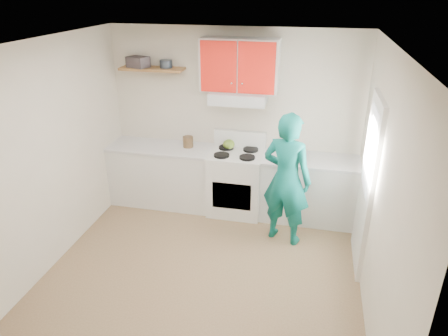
% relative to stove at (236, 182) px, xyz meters
% --- Properties ---
extents(floor, '(3.80, 3.80, 0.00)m').
position_rel_stove_xyz_m(floor, '(-0.10, -1.57, -0.46)').
color(floor, brown).
rests_on(floor, ground).
extents(ceiling, '(3.60, 3.80, 0.04)m').
position_rel_stove_xyz_m(ceiling, '(-0.10, -1.57, 2.14)').
color(ceiling, white).
rests_on(ceiling, floor).
extents(back_wall, '(3.60, 0.04, 2.60)m').
position_rel_stove_xyz_m(back_wall, '(-0.10, 0.32, 0.84)').
color(back_wall, beige).
rests_on(back_wall, floor).
extents(front_wall, '(3.60, 0.04, 2.60)m').
position_rel_stove_xyz_m(front_wall, '(-0.10, -3.47, 0.84)').
color(front_wall, beige).
rests_on(front_wall, floor).
extents(left_wall, '(0.04, 3.80, 2.60)m').
position_rel_stove_xyz_m(left_wall, '(-1.90, -1.57, 0.84)').
color(left_wall, beige).
rests_on(left_wall, floor).
extents(right_wall, '(0.04, 3.80, 2.60)m').
position_rel_stove_xyz_m(right_wall, '(1.70, -1.57, 0.84)').
color(right_wall, beige).
rests_on(right_wall, floor).
extents(door, '(0.05, 0.85, 2.05)m').
position_rel_stove_xyz_m(door, '(1.68, -0.88, 0.56)').
color(door, white).
rests_on(door, floor).
extents(door_glass, '(0.01, 0.55, 0.95)m').
position_rel_stove_xyz_m(door_glass, '(1.65, -0.88, 0.99)').
color(door_glass, white).
rests_on(door_glass, door).
extents(counter_left, '(1.52, 0.60, 0.90)m').
position_rel_stove_xyz_m(counter_left, '(-1.14, 0.02, -0.01)').
color(counter_left, silver).
rests_on(counter_left, floor).
extents(counter_right, '(1.32, 0.60, 0.90)m').
position_rel_stove_xyz_m(counter_right, '(1.04, 0.02, -0.01)').
color(counter_right, silver).
rests_on(counter_right, floor).
extents(stove, '(0.76, 0.65, 0.92)m').
position_rel_stove_xyz_m(stove, '(0.00, 0.00, 0.00)').
color(stove, white).
rests_on(stove, floor).
extents(range_hood, '(0.76, 0.44, 0.15)m').
position_rel_stove_xyz_m(range_hood, '(0.00, 0.10, 1.24)').
color(range_hood, silver).
rests_on(range_hood, back_wall).
extents(upper_cabinets, '(1.02, 0.33, 0.70)m').
position_rel_stove_xyz_m(upper_cabinets, '(0.00, 0.16, 1.66)').
color(upper_cabinets, red).
rests_on(upper_cabinets, back_wall).
extents(shelf, '(0.90, 0.30, 0.04)m').
position_rel_stove_xyz_m(shelf, '(-1.25, 0.18, 1.56)').
color(shelf, brown).
rests_on(shelf, back_wall).
extents(books, '(0.34, 0.29, 0.15)m').
position_rel_stove_xyz_m(books, '(-1.44, 0.14, 1.65)').
color(books, '#3D363A').
rests_on(books, shelf).
extents(tin, '(0.20, 0.20, 0.11)m').
position_rel_stove_xyz_m(tin, '(-1.05, 0.20, 1.63)').
color(tin, '#333D4C').
rests_on(tin, shelf).
extents(kettle, '(0.20, 0.20, 0.14)m').
position_rel_stove_xyz_m(kettle, '(-0.14, 0.14, 0.53)').
color(kettle, '#5B7D23').
rests_on(kettle, stove).
extents(crock, '(0.17, 0.17, 0.18)m').
position_rel_stove_xyz_m(crock, '(-0.74, 0.09, 0.53)').
color(crock, '#4B3721').
rests_on(crock, counter_left).
extents(cutting_board, '(0.30, 0.24, 0.02)m').
position_rel_stove_xyz_m(cutting_board, '(0.83, -0.09, 0.45)').
color(cutting_board, olive).
rests_on(cutting_board, counter_right).
extents(silicone_mat, '(0.30, 0.26, 0.01)m').
position_rel_stove_xyz_m(silicone_mat, '(1.29, 0.01, 0.44)').
color(silicone_mat, red).
rests_on(silicone_mat, counter_right).
extents(person, '(0.73, 0.59, 1.74)m').
position_rel_stove_xyz_m(person, '(0.76, -0.60, 0.41)').
color(person, '#0B6860').
rests_on(person, floor).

